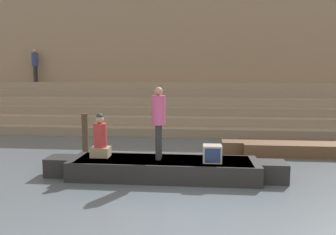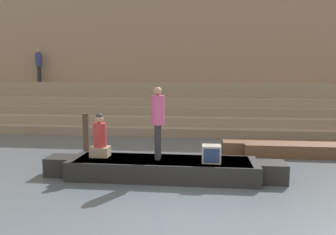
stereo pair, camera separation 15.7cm
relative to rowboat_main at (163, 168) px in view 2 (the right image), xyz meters
name	(u,v)px [view 2 (the right image)]	position (x,y,z in m)	size (l,w,h in m)	color
ground_plane	(196,222)	(0.90, -2.42, -0.25)	(120.00, 120.00, 0.00)	#4C5660
ghat_steps	(202,112)	(0.90, 8.00, 0.54)	(36.00, 4.25, 2.20)	gray
back_wall	(203,55)	(0.90, 10.13, 3.41)	(34.20, 1.28, 7.38)	#937A60
rowboat_main	(163,168)	(0.00, 0.00, 0.00)	(5.99, 1.34, 0.48)	black
person_standing	(158,118)	(-0.12, 0.05, 1.27)	(0.34, 0.34, 1.80)	#28282D
person_rowing	(100,139)	(-1.64, 0.11, 0.68)	(0.47, 0.37, 1.13)	gray
tv_set	(211,154)	(1.20, -0.14, 0.43)	(0.45, 0.39, 0.42)	#9E998E
moored_boat_shore	(318,149)	(4.68, 2.90, -0.04)	(6.09, 1.25, 0.40)	brown
mooring_post	(86,135)	(-2.69, 1.92, 0.44)	(0.19, 0.19, 1.38)	#473828
person_on_steps	(39,63)	(-7.97, 9.18, 2.96)	(0.33, 0.33, 1.75)	#28282D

